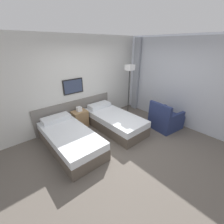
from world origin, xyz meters
The scene contains 8 objects.
ground_plane centered at (0.00, 0.00, 0.00)m, with size 16.00×16.00×0.00m, color #5B544C.
wall_headboard centered at (-0.02, 1.94, 1.30)m, with size 10.00×0.10×2.70m.
wall_window centered at (2.21, -0.19, 1.34)m, with size 0.21×4.41×2.70m.
bed_near_door centered at (-1.11, 0.88, 0.25)m, with size 0.95×2.02×0.60m.
bed_near_window centered at (0.38, 0.88, 0.25)m, with size 0.95×2.02×0.60m.
nightstand centered at (-0.37, 1.66, 0.28)m, with size 0.45×0.34×0.67m.
floor_lamp centered at (1.48, 1.33, 1.52)m, with size 0.25×0.25×1.80m.
armchair centered at (1.60, -0.16, 0.28)m, with size 0.91×0.84×0.88m.
Camera 1 is at (-2.36, -2.20, 2.44)m, focal length 24.00 mm.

